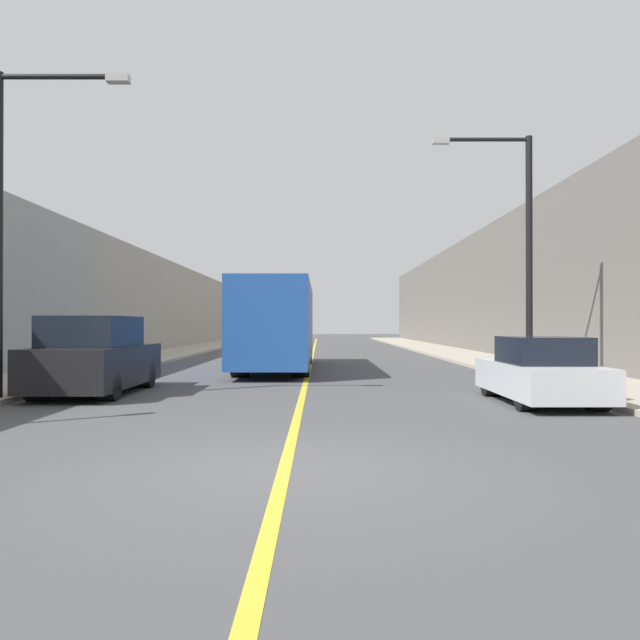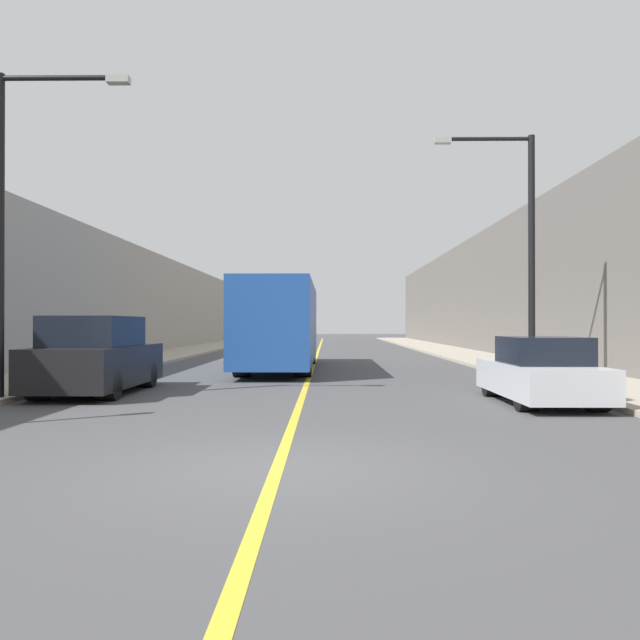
{
  "view_description": "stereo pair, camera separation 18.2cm",
  "coord_description": "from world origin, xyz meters",
  "px_view_note": "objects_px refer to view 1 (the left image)",
  "views": [
    {
      "loc": [
        0.43,
        -7.49,
        1.75
      ],
      "look_at": [
        0.39,
        10.64,
        1.86
      ],
      "focal_mm": 35.0,
      "sensor_mm": 36.0,
      "label": 1
    },
    {
      "loc": [
        0.61,
        -7.48,
        1.75
      ],
      "look_at": [
        0.39,
        10.64,
        1.86
      ],
      "focal_mm": 35.0,
      "sensor_mm": 36.0,
      "label": 2
    }
  ],
  "objects_px": {
    "street_lamp_left": "(13,209)",
    "street_lamp_right": "(521,238)",
    "bus": "(279,324)",
    "parked_suv_left": "(97,358)",
    "car_right_near": "(542,373)"
  },
  "relations": [
    {
      "from": "street_lamp_left",
      "to": "street_lamp_right",
      "type": "height_order",
      "value": "street_lamp_right"
    },
    {
      "from": "parked_suv_left",
      "to": "car_right_near",
      "type": "relative_size",
      "value": 1.14
    },
    {
      "from": "street_lamp_left",
      "to": "car_right_near",
      "type": "bearing_deg",
      "value": -0.24
    },
    {
      "from": "bus",
      "to": "street_lamp_right",
      "type": "bearing_deg",
      "value": -34.1
    },
    {
      "from": "parked_suv_left",
      "to": "street_lamp_left",
      "type": "bearing_deg",
      "value": -124.53
    },
    {
      "from": "street_lamp_right",
      "to": "car_right_near",
      "type": "bearing_deg",
      "value": -102.91
    },
    {
      "from": "parked_suv_left",
      "to": "car_right_near",
      "type": "height_order",
      "value": "parked_suv_left"
    },
    {
      "from": "bus",
      "to": "street_lamp_right",
      "type": "distance_m",
      "value": 9.56
    },
    {
      "from": "bus",
      "to": "parked_suv_left",
      "type": "relative_size",
      "value": 2.29
    },
    {
      "from": "bus",
      "to": "street_lamp_left",
      "type": "distance_m",
      "value": 11.61
    },
    {
      "from": "parked_suv_left",
      "to": "street_lamp_right",
      "type": "distance_m",
      "value": 12.51
    },
    {
      "from": "street_lamp_left",
      "to": "street_lamp_right",
      "type": "bearing_deg",
      "value": 20.84
    },
    {
      "from": "parked_suv_left",
      "to": "street_lamp_left",
      "type": "xyz_separation_m",
      "value": [
        -1.22,
        -1.77,
        3.42
      ]
    },
    {
      "from": "car_right_near",
      "to": "street_lamp_left",
      "type": "xyz_separation_m",
      "value": [
        -11.71,
        0.05,
        3.65
      ]
    },
    {
      "from": "bus",
      "to": "car_right_near",
      "type": "height_order",
      "value": "bus"
    }
  ]
}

